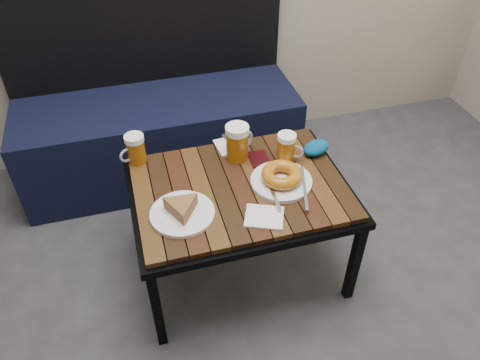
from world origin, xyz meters
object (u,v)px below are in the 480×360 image
object	(u,v)px
cafe_table	(240,194)
plate_pie	(182,210)
beer_mug_centre	(238,142)
beer_mug_right	(287,147)
bench	(160,128)
plate_bagel	(282,178)
passport_navy	(173,211)
beer_mug_left	(135,149)
passport_burgundy	(259,159)
knit_pouch	(316,148)

from	to	relation	value
cafe_table	plate_pie	world-z (taller)	plate_pie
beer_mug_centre	beer_mug_right	size ratio (longest dim) A/B	1.26
bench	plate_bagel	distance (m)	0.91
passport_navy	cafe_table	bearing A→B (deg)	59.40
bench	beer_mug_left	distance (m)	0.59
plate_pie	plate_bagel	size ratio (longest dim) A/B	0.76
beer_mug_left	plate_pie	world-z (taller)	beer_mug_left
passport_burgundy	cafe_table	bearing A→B (deg)	-129.07
beer_mug_left	plate_bagel	size ratio (longest dim) A/B	0.41
beer_mug_left	knit_pouch	world-z (taller)	beer_mug_left
bench	knit_pouch	bearing A→B (deg)	-48.73
beer_mug_left	plate_bagel	distance (m)	0.60
plate_bagel	cafe_table	bearing A→B (deg)	169.61
plate_pie	knit_pouch	bearing A→B (deg)	19.36
beer_mug_right	plate_pie	bearing A→B (deg)	-120.87
beer_mug_left	plate_pie	xyz separation A→B (m)	(0.12, -0.36, -0.04)
cafe_table	plate_bagel	size ratio (longest dim) A/B	2.73
bench	beer_mug_centre	bearing A→B (deg)	-66.68
passport_navy	beer_mug_left	bearing A→B (deg)	149.84
cafe_table	plate_pie	distance (m)	0.27
bench	beer_mug_left	size ratio (longest dim) A/B	11.24
beer_mug_right	plate_pie	world-z (taller)	beer_mug_right
beer_mug_left	beer_mug_centre	distance (m)	0.41
cafe_table	passport_burgundy	size ratio (longest dim) A/B	7.79
cafe_table	beer_mug_right	xyz separation A→B (m)	(0.23, 0.11, 0.10)
beer_mug_right	knit_pouch	size ratio (longest dim) A/B	0.98
beer_mug_right	passport_burgundy	xyz separation A→B (m)	(-0.11, 0.03, -0.06)
passport_navy	beer_mug_right	bearing A→B (deg)	64.35
bench	plate_bagel	world-z (taller)	bench
plate_pie	cafe_table	bearing A→B (deg)	22.15
plate_pie	passport_burgundy	size ratio (longest dim) A/B	2.16
bench	passport_navy	size ratio (longest dim) A/B	10.14
cafe_table	beer_mug_left	size ratio (longest dim) A/B	6.74
bench	passport_burgundy	world-z (taller)	bench
plate_pie	passport_navy	xyz separation A→B (m)	(-0.03, 0.03, -0.02)
beer_mug_left	plate_pie	bearing A→B (deg)	83.80
passport_navy	bench	bearing A→B (deg)	130.97
beer_mug_left	passport_burgundy	xyz separation A→B (m)	(0.48, -0.12, -0.06)
beer_mug_right	passport_burgundy	world-z (taller)	beer_mug_right
beer_mug_right	plate_pie	xyz separation A→B (m)	(-0.47, -0.21, -0.03)
beer_mug_centre	knit_pouch	world-z (taller)	beer_mug_centre
bench	passport_navy	world-z (taller)	bench
beer_mug_right	beer_mug_left	bearing A→B (deg)	-159.08
bench	beer_mug_right	xyz separation A→B (m)	(0.44, -0.67, 0.26)
plate_bagel	passport_burgundy	size ratio (longest dim) A/B	2.85
plate_bagel	beer_mug_left	bearing A→B (deg)	151.02
beer_mug_centre	knit_pouch	distance (m)	0.33
plate_pie	plate_bagel	distance (m)	0.41
plate_bagel	knit_pouch	distance (m)	0.25
cafe_table	plate_pie	size ratio (longest dim) A/B	3.62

